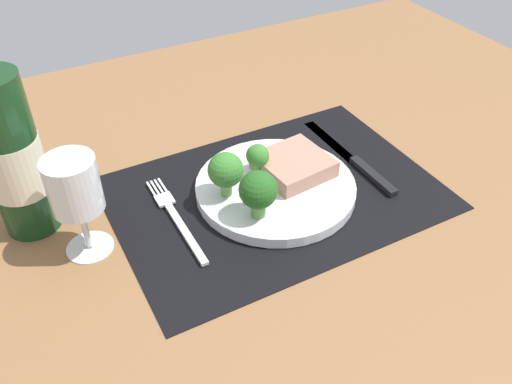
% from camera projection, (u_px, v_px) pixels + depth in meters
% --- Properties ---
extents(ground_plane, '(1.40, 1.10, 0.03)m').
position_uv_depth(ground_plane, '(275.00, 202.00, 0.80)').
color(ground_plane, brown).
extents(placemat, '(0.46, 0.32, 0.00)m').
position_uv_depth(placemat, '(275.00, 193.00, 0.79)').
color(placemat, black).
rests_on(placemat, ground_plane).
extents(plate, '(0.23, 0.23, 0.02)m').
position_uv_depth(plate, '(275.00, 188.00, 0.78)').
color(plate, silver).
rests_on(plate, placemat).
extents(steak, '(0.11, 0.10, 0.02)m').
position_uv_depth(steak, '(294.00, 165.00, 0.79)').
color(steak, tan).
rests_on(steak, plate).
extents(broccoli_center, '(0.05, 0.05, 0.07)m').
position_uv_depth(broccoli_center, '(226.00, 171.00, 0.73)').
color(broccoli_center, '#6B994C').
rests_on(broccoli_center, plate).
extents(broccoli_near_steak, '(0.05, 0.05, 0.07)m').
position_uv_depth(broccoli_near_steak, '(258.00, 191.00, 0.70)').
color(broccoli_near_steak, '#5B8942').
rests_on(broccoli_near_steak, plate).
extents(broccoli_back_left, '(0.03, 0.03, 0.05)m').
position_uv_depth(broccoli_back_left, '(258.00, 157.00, 0.77)').
color(broccoli_back_left, '#5B8942').
rests_on(broccoli_back_left, plate).
extents(fork, '(0.02, 0.19, 0.01)m').
position_uv_depth(fork, '(176.00, 218.00, 0.74)').
color(fork, silver).
rests_on(fork, placemat).
extents(knife, '(0.02, 0.23, 0.01)m').
position_uv_depth(knife, '(355.00, 161.00, 0.84)').
color(knife, black).
rests_on(knife, placemat).
extents(wine_bottle, '(0.07, 0.07, 0.30)m').
position_uv_depth(wine_bottle, '(12.00, 156.00, 0.67)').
color(wine_bottle, '#143819').
rests_on(wine_bottle, ground_plane).
extents(wine_glass, '(0.06, 0.06, 0.14)m').
position_uv_depth(wine_glass, '(75.00, 191.00, 0.64)').
color(wine_glass, silver).
rests_on(wine_glass, ground_plane).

